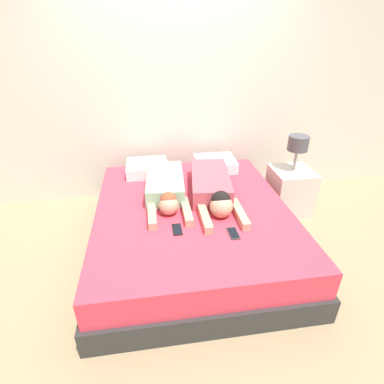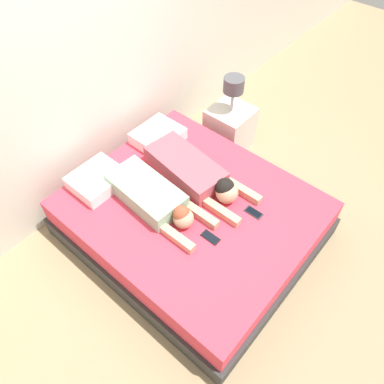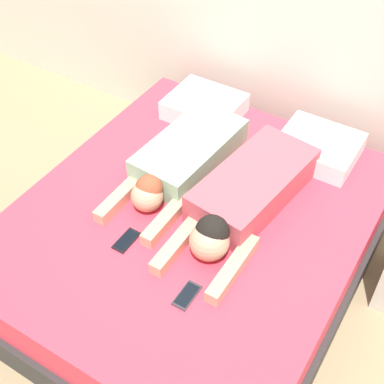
# 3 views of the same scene
# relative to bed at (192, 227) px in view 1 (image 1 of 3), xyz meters

# --- Properties ---
(ground_plane) EXTENTS (12.00, 12.00, 0.00)m
(ground_plane) POSITION_rel_bed_xyz_m (0.00, 0.00, -0.23)
(ground_plane) COLOR #9E8460
(wall_back) EXTENTS (12.00, 0.06, 2.60)m
(wall_back) POSITION_rel_bed_xyz_m (0.00, 1.20, 1.07)
(wall_back) COLOR beige
(wall_back) RESTS_ON ground_plane
(bed) EXTENTS (1.81, 2.11, 0.46)m
(bed) POSITION_rel_bed_xyz_m (0.00, 0.00, 0.00)
(bed) COLOR #2D2D2D
(bed) RESTS_ON ground_plane
(pillow_head_left) EXTENTS (0.45, 0.40, 0.13)m
(pillow_head_left) POSITION_rel_bed_xyz_m (-0.39, 0.80, 0.30)
(pillow_head_left) COLOR white
(pillow_head_left) RESTS_ON bed
(pillow_head_right) EXTENTS (0.45, 0.40, 0.13)m
(pillow_head_right) POSITION_rel_bed_xyz_m (0.39, 0.80, 0.30)
(pillow_head_right) COLOR white
(pillow_head_right) RESTS_ON bed
(person_left) EXTENTS (0.41, 1.04, 0.20)m
(person_left) POSITION_rel_bed_xyz_m (-0.22, 0.24, 0.32)
(person_left) COLOR #8CBF99
(person_left) RESTS_ON bed
(person_right) EXTENTS (0.46, 1.14, 0.23)m
(person_right) POSITION_rel_bed_xyz_m (0.23, 0.16, 0.33)
(person_right) COLOR #B24C59
(person_right) RESTS_ON bed
(cell_phone_left) EXTENTS (0.08, 0.16, 0.01)m
(cell_phone_left) POSITION_rel_bed_xyz_m (-0.18, -0.35, 0.24)
(cell_phone_left) COLOR black
(cell_phone_left) RESTS_ON bed
(cell_phone_right) EXTENTS (0.08, 0.16, 0.01)m
(cell_phone_right) POSITION_rel_bed_xyz_m (0.27, -0.47, 0.24)
(cell_phone_right) COLOR #2D2D33
(cell_phone_right) RESTS_ON bed
(nightstand) EXTENTS (0.44, 0.44, 0.92)m
(nightstand) POSITION_rel_bed_xyz_m (1.22, 0.49, 0.07)
(nightstand) COLOR beige
(nightstand) RESTS_ON ground_plane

